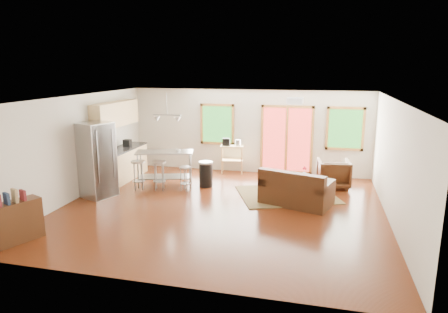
% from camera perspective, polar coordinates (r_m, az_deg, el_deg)
% --- Properties ---
extents(floor, '(7.50, 7.00, 0.02)m').
position_cam_1_polar(floor, '(9.55, -0.43, -7.49)').
color(floor, '#3C1709').
rests_on(floor, ground).
extents(ceiling, '(7.50, 7.00, 0.02)m').
position_cam_1_polar(ceiling, '(8.99, -0.46, 8.38)').
color(ceiling, silver).
rests_on(ceiling, ground).
extents(back_wall, '(7.50, 0.02, 2.60)m').
position_cam_1_polar(back_wall, '(12.55, 3.50, 3.60)').
color(back_wall, beige).
rests_on(back_wall, ground).
extents(left_wall, '(0.02, 7.00, 2.60)m').
position_cam_1_polar(left_wall, '(10.73, -20.32, 1.24)').
color(left_wall, beige).
rests_on(left_wall, ground).
extents(right_wall, '(0.02, 7.00, 2.60)m').
position_cam_1_polar(right_wall, '(9.05, 23.32, -1.05)').
color(right_wall, beige).
rests_on(right_wall, ground).
extents(front_wall, '(7.50, 0.02, 2.60)m').
position_cam_1_polar(front_wall, '(5.97, -8.82, -6.94)').
color(front_wall, beige).
rests_on(front_wall, ground).
extents(window_left, '(1.10, 0.05, 1.30)m').
position_cam_1_polar(window_left, '(12.69, -0.98, 4.63)').
color(window_left, '#1D4E1A').
rests_on(window_left, back_wall).
extents(french_doors, '(1.60, 0.05, 2.10)m').
position_cam_1_polar(french_doors, '(12.38, 8.92, 2.40)').
color(french_doors, '#A22923').
rests_on(french_doors, back_wall).
extents(window_right, '(1.10, 0.05, 1.30)m').
position_cam_1_polar(window_right, '(12.30, 16.92, 3.82)').
color(window_right, '#1D4E1A').
rests_on(window_right, back_wall).
extents(rug, '(2.94, 2.64, 0.02)m').
position_cam_1_polar(rug, '(10.62, 8.96, -5.40)').
color(rug, '#416038').
rests_on(rug, floor).
extents(loveseat, '(1.85, 1.39, 0.88)m').
position_cam_1_polar(loveseat, '(9.87, 10.19, -4.83)').
color(loveseat, black).
rests_on(loveseat, floor).
extents(coffee_table, '(0.99, 0.68, 0.37)m').
position_cam_1_polar(coffee_table, '(10.76, 12.10, -3.59)').
color(coffee_table, '#3C2211').
rests_on(coffee_table, floor).
extents(armchair, '(0.93, 0.89, 0.86)m').
position_cam_1_polar(armchair, '(11.48, 15.38, -2.15)').
color(armchair, black).
rests_on(armchair, floor).
extents(ottoman, '(0.58, 0.58, 0.36)m').
position_cam_1_polar(ottoman, '(11.45, 7.13, -3.13)').
color(ottoman, black).
rests_on(ottoman, floor).
extents(vase, '(0.19, 0.19, 0.28)m').
position_cam_1_polar(vase, '(10.91, 11.41, -2.33)').
color(vase, silver).
rests_on(vase, coffee_table).
extents(book, '(0.23, 0.04, 0.31)m').
position_cam_1_polar(book, '(10.93, 12.58, -2.06)').
color(book, maroon).
rests_on(book, coffee_table).
extents(cabinets, '(0.64, 2.24, 2.30)m').
position_cam_1_polar(cabinets, '(12.08, -14.64, 1.04)').
color(cabinets, tan).
rests_on(cabinets, floor).
extents(refrigerator, '(0.99, 0.97, 1.92)m').
position_cam_1_polar(refrigerator, '(10.71, -17.79, -0.44)').
color(refrigerator, '#B7BABC').
rests_on(refrigerator, floor).
extents(island, '(1.67, 1.02, 0.99)m').
position_cam_1_polar(island, '(11.26, -8.46, -0.80)').
color(island, '#B7BABC').
rests_on(island, floor).
extents(cup, '(0.14, 0.12, 0.13)m').
position_cam_1_polar(cup, '(11.15, -6.56, 0.88)').
color(cup, silver).
rests_on(cup, island).
extents(bar_stool_a, '(0.50, 0.50, 0.80)m').
position_cam_1_polar(bar_stool_a, '(11.05, -12.16, -1.66)').
color(bar_stool_a, '#B7BABC').
rests_on(bar_stool_a, floor).
extents(bar_stool_b, '(0.46, 0.46, 0.80)m').
position_cam_1_polar(bar_stool_b, '(10.93, -9.27, -1.71)').
color(bar_stool_b, '#B7BABC').
rests_on(bar_stool_b, floor).
extents(bar_stool_c, '(0.39, 0.39, 0.67)m').
position_cam_1_polar(bar_stool_c, '(10.78, -5.57, -2.34)').
color(bar_stool_c, '#B7BABC').
rests_on(bar_stool_c, floor).
extents(trash_can, '(0.45, 0.45, 0.72)m').
position_cam_1_polar(trash_can, '(11.16, -2.61, -2.50)').
color(trash_can, black).
rests_on(trash_can, floor).
extents(kitchen_cart, '(0.79, 0.58, 1.11)m').
position_cam_1_polar(kitchen_cart, '(12.49, 1.06, 1.04)').
color(kitchen_cart, tan).
rests_on(kitchen_cart, floor).
extents(bookshelf, '(0.68, 0.97, 1.06)m').
position_cam_1_polar(bookshelf, '(8.67, -27.54, -8.15)').
color(bookshelf, '#3C2211').
rests_on(bookshelf, floor).
extents(ceiling_flush, '(0.35, 0.35, 0.12)m').
position_cam_1_polar(ceiling_flush, '(9.34, 10.12, 7.86)').
color(ceiling_flush, white).
rests_on(ceiling_flush, ceiling).
extents(pendant_light, '(0.80, 0.18, 0.79)m').
position_cam_1_polar(pendant_light, '(11.07, -8.13, 5.38)').
color(pendant_light, gray).
rests_on(pendant_light, ceiling).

